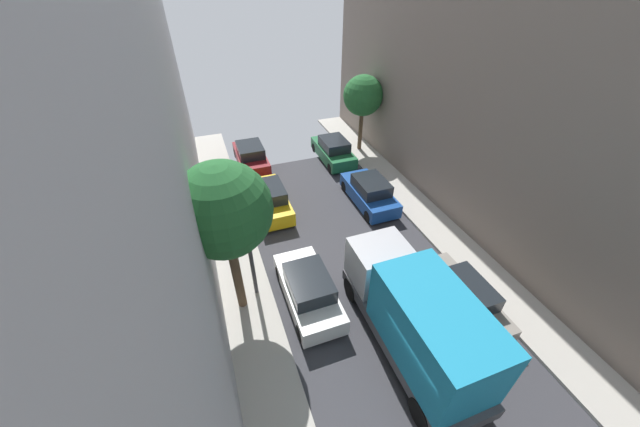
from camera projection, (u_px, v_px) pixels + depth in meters
ground at (428, 379)px, 11.38m from camera, size 32.00×32.00×0.00m
sidewalk_right at (543, 333)px, 12.70m from camera, size 2.00×44.00×0.15m
parked_car_left_3 at (308, 290)px, 13.51m from camera, size 1.78×4.20×1.57m
parked_car_left_4 at (269, 199)px, 18.52m from camera, size 1.78×4.20×1.57m
parked_car_left_5 at (251, 156)px, 22.41m from camera, size 1.78×4.20×1.57m
parked_car_right_2 at (461, 298)px, 13.19m from camera, size 1.78×4.20×1.57m
parked_car_right_3 at (370, 192)px, 19.03m from camera, size 1.78×4.20×1.57m
parked_car_right_4 at (333, 150)px, 23.09m from camera, size 1.78×4.20×1.57m
delivery_truck at (416, 317)px, 11.22m from camera, size 2.26×6.60×3.38m
street_tree_0 at (223, 211)px, 10.87m from camera, size 3.21×3.21×6.27m
street_tree_1 at (363, 96)px, 22.33m from camera, size 2.61×2.61×5.09m
potted_plant_2 at (205, 171)px, 21.10m from camera, size 0.53×0.53×0.79m
lamp_post at (244, 218)px, 11.82m from camera, size 0.44×0.44×5.92m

